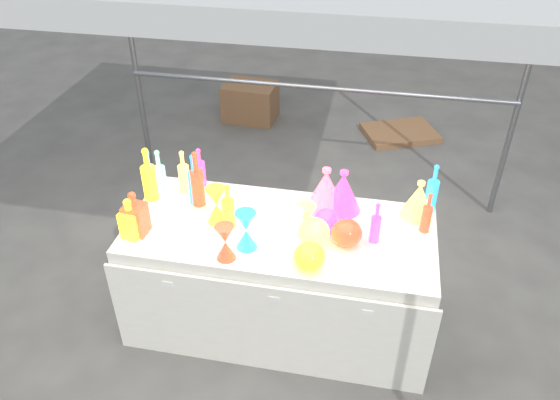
% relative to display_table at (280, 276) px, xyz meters
% --- Properties ---
extents(ground, '(80.00, 80.00, 0.00)m').
position_rel_display_table_xyz_m(ground, '(-0.00, 0.01, -0.37)').
color(ground, slate).
rests_on(ground, ground).
extents(display_table, '(1.84, 0.83, 0.75)m').
position_rel_display_table_xyz_m(display_table, '(0.00, 0.00, 0.00)').
color(display_table, white).
rests_on(display_table, ground).
extents(cardboard_box_closed, '(0.57, 0.43, 0.40)m').
position_rel_display_table_xyz_m(cardboard_box_closed, '(-0.87, 2.80, -0.18)').
color(cardboard_box_closed, '#926442').
rests_on(cardboard_box_closed, ground).
extents(cardboard_box_flat, '(0.86, 0.75, 0.06)m').
position_rel_display_table_xyz_m(cardboard_box_flat, '(0.74, 2.71, -0.34)').
color(cardboard_box_flat, '#926442').
rests_on(cardboard_box_flat, ground).
extents(bottle_0, '(0.11, 0.11, 0.36)m').
position_rel_display_table_xyz_m(bottle_0, '(-0.85, 0.16, 0.55)').
color(bottle_0, '#C14312').
rests_on(bottle_0, display_table).
extents(bottle_1, '(0.09, 0.09, 0.33)m').
position_rel_display_table_xyz_m(bottle_1, '(-0.85, 0.17, 0.54)').
color(bottle_1, '#198A2D').
rests_on(bottle_1, display_table).
extents(bottle_2, '(0.09, 0.09, 0.37)m').
position_rel_display_table_xyz_m(bottle_2, '(-0.54, 0.15, 0.56)').
color(bottle_2, orange).
rests_on(bottle_2, display_table).
extents(bottle_3, '(0.09, 0.09, 0.27)m').
position_rel_display_table_xyz_m(bottle_3, '(-0.59, 0.36, 0.51)').
color(bottle_3, blue).
rests_on(bottle_3, display_table).
extents(bottle_4, '(0.08, 0.08, 0.30)m').
position_rel_display_table_xyz_m(bottle_4, '(-0.67, 0.27, 0.52)').
color(bottle_4, teal).
rests_on(bottle_4, display_table).
extents(bottle_5, '(0.09, 0.09, 0.33)m').
position_rel_display_table_xyz_m(bottle_5, '(-0.79, 0.20, 0.54)').
color(bottle_5, '#D82B89').
rests_on(bottle_5, display_table).
extents(bottle_6, '(0.10, 0.10, 0.29)m').
position_rel_display_table_xyz_m(bottle_6, '(-0.30, -0.03, 0.52)').
color(bottle_6, '#C14312').
rests_on(bottle_6, display_table).
extents(bottle_7, '(0.09, 0.09, 0.34)m').
position_rel_display_table_xyz_m(bottle_7, '(-0.56, 0.16, 0.55)').
color(bottle_7, '#198A2D').
rests_on(bottle_7, display_table).
extents(decanter_0, '(0.12, 0.12, 0.25)m').
position_rel_display_table_xyz_m(decanter_0, '(-0.81, -0.22, 0.50)').
color(decanter_0, '#C14312').
rests_on(decanter_0, display_table).
extents(decanter_1, '(0.12, 0.12, 0.28)m').
position_rel_display_table_xyz_m(decanter_1, '(-0.80, -0.19, 0.52)').
color(decanter_1, orange).
rests_on(decanter_1, display_table).
extents(hourglass_0, '(0.13, 0.13, 0.22)m').
position_rel_display_table_xyz_m(hourglass_0, '(-0.24, -0.30, 0.48)').
color(hourglass_0, orange).
rests_on(hourglass_0, display_table).
extents(hourglass_2, '(0.12, 0.12, 0.23)m').
position_rel_display_table_xyz_m(hourglass_2, '(0.16, -0.06, 0.49)').
color(hourglass_2, teal).
rests_on(hourglass_2, display_table).
extents(hourglass_3, '(0.15, 0.15, 0.25)m').
position_rel_display_table_xyz_m(hourglass_3, '(0.10, -0.15, 0.50)').
color(hourglass_3, '#D82B89').
rests_on(hourglass_3, display_table).
extents(hourglass_4, '(0.15, 0.15, 0.23)m').
position_rel_display_table_xyz_m(hourglass_4, '(-0.38, 0.00, 0.49)').
color(hourglass_4, '#C14312').
rests_on(hourglass_4, display_table).
extents(hourglass_5, '(0.14, 0.14, 0.23)m').
position_rel_display_table_xyz_m(hourglass_5, '(-0.15, -0.19, 0.49)').
color(hourglass_5, '#198A2D').
rests_on(hourglass_5, display_table).
extents(globe_0, '(0.21, 0.21, 0.14)m').
position_rel_display_table_xyz_m(globe_0, '(0.22, -0.30, 0.44)').
color(globe_0, '#C14312').
rests_on(globe_0, display_table).
extents(globe_1, '(0.21, 0.21, 0.14)m').
position_rel_display_table_xyz_m(globe_1, '(0.21, -0.09, 0.45)').
color(globe_1, teal).
rests_on(globe_1, display_table).
extents(globe_2, '(0.20, 0.20, 0.14)m').
position_rel_display_table_xyz_m(globe_2, '(0.39, -0.06, 0.44)').
color(globe_2, orange).
rests_on(globe_2, display_table).
extents(globe_3, '(0.17, 0.17, 0.12)m').
position_rel_display_table_xyz_m(globe_3, '(0.26, 0.05, 0.43)').
color(globe_3, blue).
rests_on(globe_3, display_table).
extents(lampshade_0, '(0.25, 0.25, 0.28)m').
position_rel_display_table_xyz_m(lampshade_0, '(0.23, 0.26, 0.52)').
color(lampshade_0, '#FEA835').
rests_on(lampshade_0, display_table).
extents(lampshade_2, '(0.30, 0.30, 0.27)m').
position_rel_display_table_xyz_m(lampshade_2, '(0.33, 0.27, 0.51)').
color(lampshade_2, blue).
rests_on(lampshade_2, display_table).
extents(lampshade_3, '(0.26, 0.26, 0.24)m').
position_rel_display_table_xyz_m(lampshade_3, '(0.78, 0.29, 0.50)').
color(lampshade_3, teal).
rests_on(lampshade_3, display_table).
extents(bottle_8, '(0.09, 0.09, 0.32)m').
position_rel_display_table_xyz_m(bottle_8, '(0.86, 0.37, 0.53)').
color(bottle_8, '#198A2D').
rests_on(bottle_8, display_table).
extents(bottle_9, '(0.07, 0.07, 0.26)m').
position_rel_display_table_xyz_m(bottle_9, '(0.82, 0.15, 0.51)').
color(bottle_9, orange).
rests_on(bottle_9, display_table).
extents(bottle_10, '(0.06, 0.06, 0.26)m').
position_rel_display_table_xyz_m(bottle_10, '(0.54, -0.00, 0.51)').
color(bottle_10, blue).
rests_on(bottle_10, display_table).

